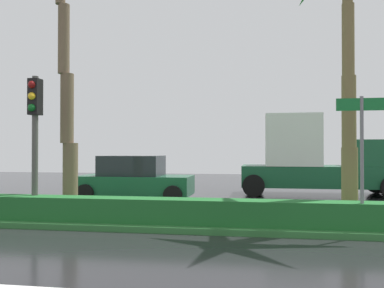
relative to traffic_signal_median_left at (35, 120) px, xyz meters
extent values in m
cube|color=black|center=(7.93, 2.25, -2.78)|extent=(90.00, 42.00, 0.10)
cube|color=#2D6B33|center=(7.93, 1.25, -2.66)|extent=(85.50, 4.00, 0.15)
cube|color=#1E6028|center=(7.93, -0.15, -2.28)|extent=(76.50, 0.70, 0.60)
cylinder|color=brown|center=(0.48, 1.10, -1.59)|extent=(0.43, 0.43, 1.99)
cylinder|color=brown|center=(0.40, 1.05, 0.41)|extent=(0.38, 0.38, 1.99)
cylinder|color=brown|center=(0.31, 1.00, 2.40)|extent=(0.33, 0.33, 1.99)
cylinder|color=brown|center=(8.15, 1.11, -1.65)|extent=(0.41, 0.41, 1.86)
cylinder|color=brown|center=(8.14, 1.09, 0.20)|extent=(0.36, 0.36, 1.86)
cylinder|color=brown|center=(8.13, 1.07, 2.06)|extent=(0.31, 0.31, 1.86)
cylinder|color=#4C4C47|center=(0.00, 0.02, -0.71)|extent=(0.16, 0.16, 3.75)
cube|color=black|center=(0.00, 0.02, 0.62)|extent=(0.28, 0.32, 0.96)
sphere|color=maroon|center=(0.00, -0.15, 0.92)|extent=(0.20, 0.20, 0.20)
sphere|color=yellow|center=(0.00, -0.15, 0.62)|extent=(0.20, 0.20, 0.20)
sphere|color=#0F591E|center=(0.00, -0.15, 0.32)|extent=(0.20, 0.20, 0.20)
cylinder|color=slate|center=(8.13, -0.34, -1.08)|extent=(0.08, 0.08, 3.00)
cube|color=#146B2D|center=(8.13, -0.34, 0.24)|extent=(1.10, 0.03, 0.28)
cube|color=#195133|center=(1.15, 5.25, -2.13)|extent=(4.30, 1.76, 0.72)
cube|color=#1E2328|center=(1.00, 5.25, -1.39)|extent=(2.30, 1.58, 0.76)
cylinder|color=black|center=(2.80, 6.15, -2.39)|extent=(0.68, 0.22, 0.68)
cylinder|color=black|center=(2.80, 4.35, -2.39)|extent=(0.68, 0.22, 0.68)
cylinder|color=black|center=(-0.50, 6.15, -2.39)|extent=(0.68, 0.22, 0.68)
cylinder|color=black|center=(-0.50, 4.35, -2.39)|extent=(0.68, 0.22, 0.68)
cube|color=#195133|center=(8.27, 8.48, -1.92)|extent=(6.40, 2.30, 0.90)
cube|color=#195133|center=(10.47, 8.48, -0.92)|extent=(1.90, 2.21, 1.10)
cube|color=silver|center=(7.22, 8.48, -0.37)|extent=(2.30, 2.35, 2.20)
cylinder|color=black|center=(10.97, 9.65, -2.27)|extent=(0.92, 0.30, 0.92)
cylinder|color=black|center=(5.57, 9.65, -2.27)|extent=(0.92, 0.30, 0.92)
cylinder|color=black|center=(5.57, 7.31, -2.27)|extent=(0.92, 0.30, 0.92)
camera|label=1|loc=(5.93, -10.24, -0.78)|focal=39.30mm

